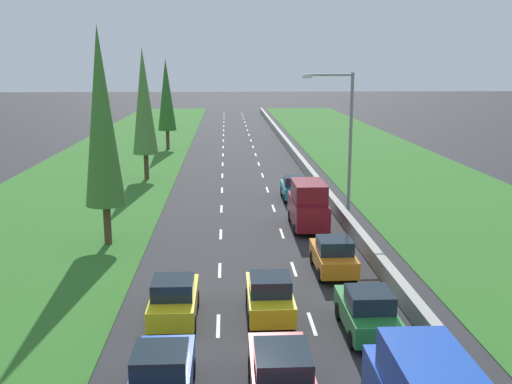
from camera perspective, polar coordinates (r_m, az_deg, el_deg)
ground_plane at (r=60.03m, az=-1.56°, el=3.20°), size 300.00×300.00×0.00m
grass_verge_left at (r=61.06m, az=-13.53°, el=3.03°), size 14.00×140.00×0.04m
grass_verge_right at (r=62.03m, az=11.83°, el=3.25°), size 14.00×140.00×0.04m
median_barrier at (r=60.36m, az=3.86°, el=3.63°), size 0.44×120.00×0.85m
lane_markings at (r=60.03m, az=-1.56°, el=3.20°), size 3.64×116.00×0.01m
blue_hatchback_left_lane at (r=17.73m, az=-9.11°, el=-17.10°), size 1.74×3.90×1.72m
yellow_hatchback_left_lane at (r=22.70m, az=-7.96°, el=-10.25°), size 1.74×3.90×1.72m
green_hatchback_right_lane at (r=21.80m, az=10.75°, el=-11.33°), size 1.74×3.90×1.72m
orange_hatchback_right_lane at (r=27.53m, az=7.52°, el=-6.13°), size 1.74×3.90×1.72m
maroon_van_right_lane at (r=34.65m, az=5.08°, el=-1.26°), size 1.96×4.90×2.82m
red_sedan_centre_lane at (r=17.57m, az=2.53°, el=-17.32°), size 1.82×4.50×1.64m
teal_hatchback_right_lane at (r=42.09m, az=3.74°, el=0.41°), size 1.74×3.90×1.72m
yellow_hatchback_centre_lane at (r=22.78m, az=1.33°, el=-10.03°), size 1.74×3.90×1.72m
poplar_tree_second at (r=31.44m, az=-14.76°, el=6.96°), size 2.09×2.09×11.47m
poplar_tree_third at (r=49.50m, az=-10.83°, el=8.59°), size 2.07×2.07×10.85m
poplar_tree_fourth at (r=67.13m, az=-8.69°, el=9.28°), size 2.05×2.05×10.13m
street_light_mast at (r=37.23m, az=8.65°, el=5.59°), size 3.20×0.28×9.00m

